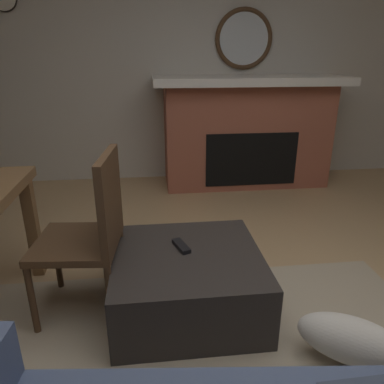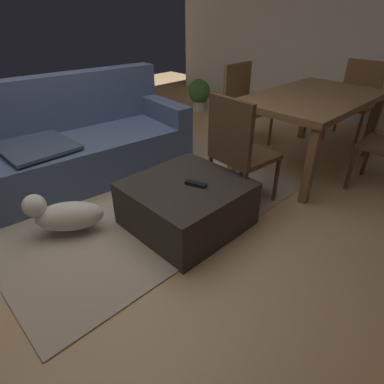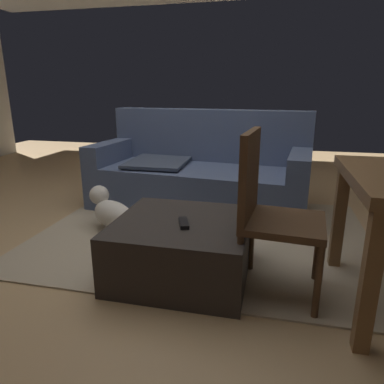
# 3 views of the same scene
# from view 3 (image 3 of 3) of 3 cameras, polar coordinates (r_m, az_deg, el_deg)

# --- Properties ---
(floor) EXTENTS (9.18, 9.18, 0.00)m
(floor) POSITION_cam_3_polar(r_m,az_deg,el_deg) (2.81, -6.42, -7.72)
(floor) COLOR tan
(area_rug) EXTENTS (2.60, 2.00, 0.01)m
(area_rug) POSITION_cam_3_polar(r_m,az_deg,el_deg) (2.90, 1.73, -6.75)
(area_rug) COLOR tan
(area_rug) RESTS_ON ground
(couch) EXTENTS (2.13, 1.09, 0.94)m
(couch) POSITION_cam_3_polar(r_m,az_deg,el_deg) (3.50, 1.36, 2.88)
(couch) COLOR #4C5B7F
(couch) RESTS_ON ground
(ottoman_coffee_table) EXTENTS (0.82, 0.79, 0.37)m
(ottoman_coffee_table) POSITION_cam_3_polar(r_m,az_deg,el_deg) (2.25, -1.56, -8.93)
(ottoman_coffee_table) COLOR #2D2826
(ottoman_coffee_table) RESTS_ON ground
(tv_remote) EXTENTS (0.10, 0.17, 0.02)m
(tv_remote) POSITION_cam_3_polar(r_m,az_deg,el_deg) (2.10, -1.33, -5.02)
(tv_remote) COLOR black
(tv_remote) RESTS_ON ottoman_coffee_table
(dining_chair_west) EXTENTS (0.48, 0.48, 0.93)m
(dining_chair_west) POSITION_cam_3_polar(r_m,az_deg,el_deg) (2.00, 12.11, -2.10)
(dining_chair_west) COLOR #513823
(dining_chair_west) RESTS_ON ground
(small_dog) EXTENTS (0.53, 0.45, 0.31)m
(small_dog) POSITION_cam_3_polar(r_m,az_deg,el_deg) (2.96, -12.86, -3.11)
(small_dog) COLOR silver
(small_dog) RESTS_ON ground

